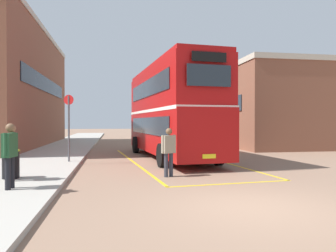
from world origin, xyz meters
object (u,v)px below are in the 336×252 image
object	(u,v)px
pedestrian_waiting_near	(12,148)
bus_stop_sign	(69,122)
pedestrian_boarding	(169,149)
litter_bin	(11,164)
single_deck_bus	(172,124)
double_decker_bus	(170,110)
pedestrian_waiting_far	(10,151)

from	to	relation	value
pedestrian_waiting_near	bus_stop_sign	bearing A→B (deg)	76.88
pedestrian_boarding	litter_bin	distance (m)	5.06
single_deck_bus	pedestrian_boarding	bearing A→B (deg)	-100.61
litter_bin	pedestrian_waiting_near	bearing A→B (deg)	-70.90
litter_bin	bus_stop_sign	distance (m)	4.50
double_decker_bus	pedestrian_waiting_near	world-z (taller)	double_decker_bus
pedestrian_waiting_far	litter_bin	bearing A→B (deg)	105.54
pedestrian_waiting_near	bus_stop_sign	size ratio (longest dim) A/B	0.57
double_decker_bus	pedestrian_boarding	size ratio (longest dim) A/B	6.38
double_decker_bus	pedestrian_waiting_far	world-z (taller)	double_decker_bus
pedestrian_waiting_near	litter_bin	size ratio (longest dim) A/B	1.90
pedestrian_waiting_far	pedestrian_waiting_near	bearing A→B (deg)	104.34
pedestrian_waiting_near	pedestrian_waiting_far	world-z (taller)	pedestrian_waiting_far
double_decker_bus	single_deck_bus	distance (m)	16.09
single_deck_bus	bus_stop_sign	size ratio (longest dim) A/B	3.43
single_deck_bus	bus_stop_sign	distance (m)	19.31
single_deck_bus	bus_stop_sign	world-z (taller)	bus_stop_sign
double_decker_bus	pedestrian_waiting_near	size ratio (longest dim) A/B	6.40
pedestrian_waiting_near	pedestrian_boarding	bearing A→B (deg)	8.11
pedestrian_waiting_far	bus_stop_sign	xyz separation A→B (m)	(0.73, 5.85, 0.76)
bus_stop_sign	pedestrian_boarding	bearing A→B (deg)	-45.26
pedestrian_waiting_far	litter_bin	distance (m)	1.87
litter_bin	bus_stop_sign	xyz separation A→B (m)	(1.21, 4.13, 1.32)
double_decker_bus	litter_bin	bearing A→B (deg)	-135.55
bus_stop_sign	double_decker_bus	bearing A→B (deg)	20.75
double_decker_bus	pedestrian_boarding	world-z (taller)	double_decker_bus
pedestrian_boarding	pedestrian_waiting_near	world-z (taller)	pedestrian_waiting_near
double_decker_bus	bus_stop_sign	size ratio (longest dim) A/B	3.63
pedestrian_boarding	bus_stop_sign	size ratio (longest dim) A/B	0.57
double_decker_bus	pedestrian_boarding	distance (m)	6.01
double_decker_bus	litter_bin	distance (m)	8.76
pedestrian_boarding	single_deck_bus	bearing A→B (deg)	79.39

